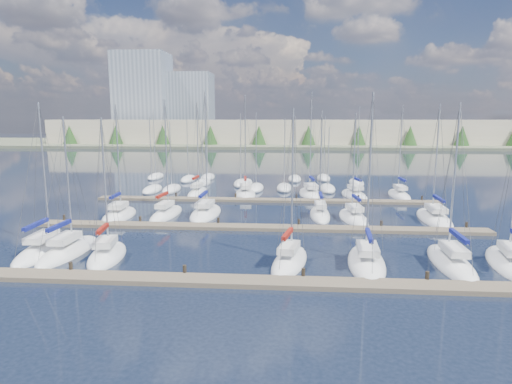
# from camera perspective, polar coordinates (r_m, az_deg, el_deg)

# --- Properties ---
(ground) EXTENTS (400.00, 400.00, 0.00)m
(ground) POSITION_cam_1_polar(r_m,az_deg,el_deg) (84.96, 2.38, 2.62)
(ground) COLOR #192132
(ground) RESTS_ON ground
(dock_near) EXTENTS (44.00, 1.93, 1.10)m
(dock_near) POSITION_cam_1_polar(r_m,az_deg,el_deg) (28.43, -1.89, -11.84)
(dock_near) COLOR #6B5E4C
(dock_near) RESTS_ON ground
(dock_mid) EXTENTS (44.00, 1.93, 1.10)m
(dock_mid) POSITION_cam_1_polar(r_m,az_deg,el_deg) (41.71, 0.21, -4.74)
(dock_mid) COLOR #6B5E4C
(dock_mid) RESTS_ON ground
(dock_far) EXTENTS (44.00, 1.93, 1.10)m
(dock_far) POSITION_cam_1_polar(r_m,az_deg,el_deg) (55.34, 1.27, -1.10)
(dock_far) COLOR #6B5E4C
(dock_far) RESTS_ON ground
(sailboat_i) EXTENTS (2.89, 8.29, 13.39)m
(sailboat_i) POSITION_cam_1_polar(r_m,az_deg,el_deg) (48.27, -11.87, -2.89)
(sailboat_i) COLOR white
(sailboat_i) RESTS_ON ground
(sailboat_q) EXTENTS (4.01, 8.01, 11.26)m
(sailboat_q) POSITION_cam_1_polar(r_m,az_deg,el_deg) (60.31, 12.97, -0.43)
(sailboat_q) COLOR white
(sailboat_q) RESTS_ON ground
(sailboat_b) EXTENTS (2.72, 8.33, 11.54)m
(sailboat_b) POSITION_cam_1_polar(r_m,az_deg,el_deg) (37.56, -23.74, -7.22)
(sailboat_b) COLOR white
(sailboat_b) RESTS_ON ground
(sailboat_f) EXTENTS (2.78, 8.79, 12.48)m
(sailboat_f) POSITION_cam_1_polar(r_m,az_deg,el_deg) (34.81, 24.55, -8.58)
(sailboat_f) COLOR white
(sailboat_f) RESTS_ON ground
(sailboat_a) EXTENTS (3.10, 8.97, 12.63)m
(sailboat_a) POSITION_cam_1_polar(r_m,az_deg,el_deg) (38.82, -26.23, -6.85)
(sailboat_a) COLOR white
(sailboat_a) RESTS_ON ground
(sailboat_p) EXTENTS (3.94, 9.21, 14.96)m
(sailboat_p) POSITION_cam_1_polar(r_m,az_deg,el_deg) (60.43, 7.27, -0.22)
(sailboat_p) COLOR white
(sailboat_p) RESTS_ON ground
(sailboat_e) EXTENTS (3.39, 8.49, 13.21)m
(sailboat_e) POSITION_cam_1_polar(r_m,az_deg,el_deg) (32.89, 14.51, -9.05)
(sailboat_e) COLOR white
(sailboat_e) RESTS_ON ground
(sailboat_d) EXTENTS (3.67, 7.56, 12.10)m
(sailboat_d) POSITION_cam_1_polar(r_m,az_deg,el_deg) (32.12, 4.50, -9.20)
(sailboat_d) COLOR white
(sailboat_d) RESTS_ON ground
(sailboat_m) EXTENTS (3.36, 9.44, 12.85)m
(sailboat_m) POSITION_cam_1_polar(r_m,az_deg,el_deg) (49.06, 22.65, -3.27)
(sailboat_m) COLOR white
(sailboat_m) RESTS_ON ground
(sailboat_g) EXTENTS (4.61, 8.86, 14.04)m
(sailboat_g) POSITION_cam_1_polar(r_m,az_deg,el_deg) (36.78, 30.87, -8.14)
(sailboat_g) COLOR white
(sailboat_g) RESTS_ON ground
(sailboat_j) EXTENTS (3.22, 8.65, 14.31)m
(sailboat_j) POSITION_cam_1_polar(r_m,az_deg,el_deg) (48.08, -6.71, -2.81)
(sailboat_j) COLOR white
(sailboat_j) RESTS_ON ground
(sailboat_c) EXTENTS (3.52, 6.97, 11.44)m
(sailboat_c) POSITION_cam_1_polar(r_m,az_deg,el_deg) (35.30, -19.22, -7.98)
(sailboat_c) COLOR white
(sailboat_c) RESTS_ON ground
(sailboat_l) EXTENTS (3.28, 7.98, 11.93)m
(sailboat_l) POSITION_cam_1_polar(r_m,az_deg,el_deg) (46.76, 12.85, -3.36)
(sailboat_l) COLOR white
(sailboat_l) RESTS_ON ground
(sailboat_n) EXTENTS (2.56, 7.58, 13.63)m
(sailboat_n) POSITION_cam_1_polar(r_m,az_deg,el_deg) (61.11, -7.78, -0.10)
(sailboat_n) COLOR white
(sailboat_n) RESTS_ON ground
(sailboat_k) EXTENTS (2.23, 7.93, 12.20)m
(sailboat_k) POSITION_cam_1_polar(r_m,az_deg,el_deg) (47.62, 8.51, -2.96)
(sailboat_k) COLOR white
(sailboat_k) RESTS_ON ground
(sailboat_r) EXTENTS (2.47, 8.00, 13.13)m
(sailboat_r) POSITION_cam_1_polar(r_m,az_deg,el_deg) (61.96, 18.54, -0.40)
(sailboat_r) COLOR white
(sailboat_r) RESTS_ON ground
(sailboat_o) EXTENTS (3.64, 8.02, 14.53)m
(sailboat_o) POSITION_cam_1_polar(r_m,az_deg,el_deg) (59.67, -1.43, -0.27)
(sailboat_o) COLOR white
(sailboat_o) RESTS_ON ground
(sailboat_h) EXTENTS (3.32, 7.73, 12.82)m
(sailboat_h) POSITION_cam_1_polar(r_m,az_deg,el_deg) (49.06, -17.76, -2.97)
(sailboat_h) COLOR white
(sailboat_h) RESTS_ON ground
(distant_boats) EXTENTS (36.93, 20.75, 13.30)m
(distant_boats) POSITION_cam_1_polar(r_m,az_deg,el_deg) (69.18, -1.70, 1.22)
(distant_boats) COLOR #9EA0A5
(distant_boats) RESTS_ON ground
(shoreline) EXTENTS (400.00, 60.00, 38.00)m
(shoreline) POSITION_cam_1_polar(r_m,az_deg,el_deg) (174.80, -0.95, 8.78)
(shoreline) COLOR #666B51
(shoreline) RESTS_ON ground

